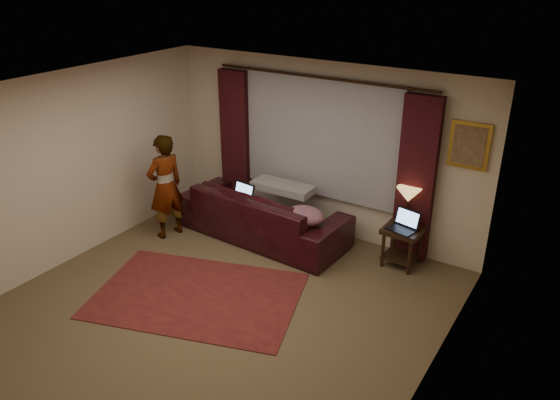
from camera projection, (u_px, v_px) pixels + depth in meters
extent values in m
cube|color=brown|center=(220.00, 307.00, 6.66)|extent=(5.00, 5.00, 0.01)
cube|color=silver|center=(209.00, 96.00, 5.59)|extent=(5.00, 5.00, 0.02)
cube|color=beige|center=(321.00, 150.00, 8.05)|extent=(5.00, 0.02, 2.60)
cube|color=beige|center=(12.00, 328.00, 4.20)|extent=(5.00, 0.02, 2.60)
cube|color=beige|center=(70.00, 168.00, 7.34)|extent=(0.02, 5.00, 2.60)
cube|color=beige|center=(434.00, 275.00, 4.90)|extent=(0.02, 5.00, 2.60)
cube|color=#96969E|center=(320.00, 138.00, 7.92)|extent=(2.50, 0.05, 1.80)
cube|color=#330E12|center=(236.00, 142.00, 8.74)|extent=(0.50, 0.14, 2.30)
cube|color=#330E12|center=(416.00, 180.00, 7.28)|extent=(0.50, 0.14, 2.30)
cylinder|color=black|center=(320.00, 77.00, 7.52)|extent=(0.04, 0.04, 3.40)
cube|color=#B88B2E|center=(469.00, 145.00, 6.81)|extent=(0.50, 0.04, 0.60)
imported|color=black|center=(263.00, 205.00, 8.11)|extent=(2.67, 1.28, 1.05)
cube|color=gray|center=(283.00, 169.00, 7.97)|extent=(0.94, 0.39, 0.11)
ellipsoid|color=#7D4E5D|center=(305.00, 216.00, 7.50)|extent=(0.61, 0.49, 0.23)
cube|color=maroon|center=(197.00, 295.00, 6.87)|extent=(2.91, 2.36, 0.01)
cube|color=black|center=(402.00, 246.00, 7.46)|extent=(0.51, 0.51, 0.57)
imported|color=gray|center=(165.00, 187.00, 8.06)|extent=(0.56, 0.56, 1.59)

